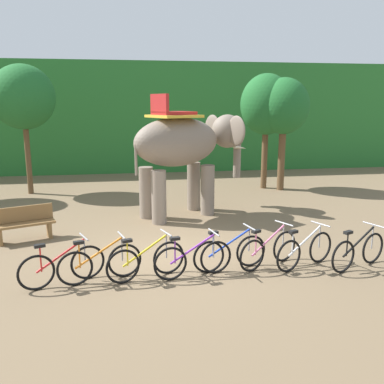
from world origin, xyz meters
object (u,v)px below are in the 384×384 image
at_px(elephant, 186,146).
at_px(bike_white, 305,250).
at_px(bike_pink, 269,250).
at_px(bike_blue, 230,253).
at_px(bike_black, 358,251).
at_px(bike_purple, 193,259).
at_px(wooden_bench, 24,222).
at_px(bike_orange, 100,263).
at_px(bike_yellow, 146,261).
at_px(tree_far_left, 23,97).
at_px(bike_red, 62,266).
at_px(tree_center_left, 266,105).
at_px(tree_right, 284,107).

distance_m(elephant, bike_white, 5.43).
bearing_deg(bike_white, bike_pink, 167.97).
height_order(bike_blue, bike_white, same).
bearing_deg(bike_black, bike_pink, 168.39).
bearing_deg(bike_purple, wooden_bench, 143.26).
relative_size(elephant, bike_orange, 2.50).
bearing_deg(bike_yellow, elephant, 72.70).
height_order(tree_far_left, bike_white, tree_far_left).
xyz_separation_m(elephant, bike_purple, (-0.54, -4.88, -1.82)).
xyz_separation_m(bike_blue, bike_pink, (0.88, 0.05, 0.00)).
xyz_separation_m(bike_black, wooden_bench, (-7.58, 3.06, 0.09)).
xyz_separation_m(elephant, bike_red, (-3.14, -4.84, -1.82)).
relative_size(bike_red, bike_orange, 0.96).
xyz_separation_m(bike_red, wooden_bench, (-1.39, 2.94, 0.09)).
bearing_deg(tree_far_left, bike_pink, -51.59).
xyz_separation_m(tree_center_left, wooden_bench, (-8.34, -5.58, -2.96)).
bearing_deg(bike_orange, bike_pink, 3.62).
height_order(tree_right, bike_purple, tree_right).
relative_size(tree_center_left, bike_purple, 2.79).
xyz_separation_m(bike_orange, bike_black, (5.47, -0.16, 0.00)).
xyz_separation_m(bike_yellow, bike_white, (3.44, 0.08, 0.00)).
bearing_deg(bike_yellow, bike_orange, 179.29).
xyz_separation_m(tree_far_left, bike_red, (2.53, -8.90, -3.34)).
xyz_separation_m(tree_far_left, bike_black, (8.73, -9.02, -3.34)).
bearing_deg(wooden_bench, bike_white, -23.70).
relative_size(tree_far_left, bike_orange, 3.00).
distance_m(elephant, bike_orange, 5.67).
bearing_deg(bike_black, bike_purple, 178.63).
bearing_deg(bike_blue, bike_purple, -163.15).
height_order(bike_orange, bike_white, same).
bearing_deg(bike_pink, bike_white, -12.03).
height_order(bike_purple, bike_pink, same).
relative_size(bike_white, wooden_bench, 1.02).
height_order(bike_orange, wooden_bench, bike_orange).
relative_size(bike_red, bike_blue, 0.95).
relative_size(bike_blue, bike_pink, 1.09).
bearing_deg(bike_black, elephant, 121.63).
bearing_deg(tree_center_left, bike_orange, -126.29).
relative_size(elephant, bike_black, 2.60).
xyz_separation_m(tree_far_left, tree_center_left, (9.49, -0.37, -0.29)).
bearing_deg(wooden_bench, bike_blue, -29.45).
bearing_deg(bike_purple, bike_pink, 9.99).
bearing_deg(tree_right, bike_yellow, -126.20).
height_order(bike_red, wooden_bench, bike_red).
height_order(elephant, bike_orange, elephant).
distance_m(tree_center_left, bike_black, 9.20).
height_order(elephant, bike_purple, elephant).
bearing_deg(elephant, bike_white, -67.77).
bearing_deg(bike_orange, tree_center_left, 53.71).
relative_size(tree_right, elephant, 1.09).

